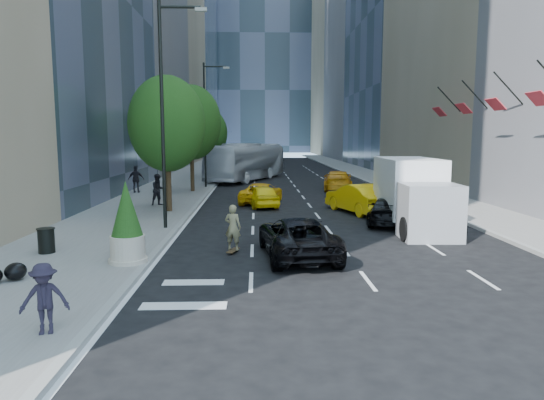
{
  "coord_description": "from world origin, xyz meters",
  "views": [
    {
      "loc": [
        -2.33,
        -17.97,
        4.3
      ],
      "look_at": [
        -1.66,
        2.51,
        1.6
      ],
      "focal_mm": 32.0,
      "sensor_mm": 36.0,
      "label": 1
    }
  ],
  "objects_px": {
    "black_sedan_mercedes": "(389,211)",
    "trash_can": "(46,241)",
    "skateboarder": "(233,230)",
    "planter_shrub": "(127,224)",
    "black_sedan_lincoln": "(298,237)",
    "city_bus": "(247,162)",
    "box_truck": "(413,193)"
  },
  "relations": [
    {
      "from": "black_sedan_lincoln",
      "to": "black_sedan_mercedes",
      "type": "distance_m",
      "value": 8.13
    },
    {
      "from": "black_sedan_lincoln",
      "to": "planter_shrub",
      "type": "xyz_separation_m",
      "value": [
        -5.74,
        -1.12,
        0.72
      ]
    },
    {
      "from": "trash_can",
      "to": "planter_shrub",
      "type": "distance_m",
      "value": 3.65
    },
    {
      "from": "skateboarder",
      "to": "trash_can",
      "type": "height_order",
      "value": "skateboarder"
    },
    {
      "from": "trash_can",
      "to": "skateboarder",
      "type": "bearing_deg",
      "value": 3.04
    },
    {
      "from": "city_bus",
      "to": "planter_shrub",
      "type": "relative_size",
      "value": 4.79
    },
    {
      "from": "planter_shrub",
      "to": "skateboarder",
      "type": "bearing_deg",
      "value": 27.29
    },
    {
      "from": "box_truck",
      "to": "trash_can",
      "type": "height_order",
      "value": "box_truck"
    },
    {
      "from": "box_truck",
      "to": "trash_can",
      "type": "relative_size",
      "value": 8.02
    },
    {
      "from": "black_sedan_lincoln",
      "to": "planter_shrub",
      "type": "relative_size",
      "value": 1.91
    },
    {
      "from": "black_sedan_mercedes",
      "to": "trash_can",
      "type": "height_order",
      "value": "black_sedan_mercedes"
    },
    {
      "from": "black_sedan_lincoln",
      "to": "box_truck",
      "type": "distance_m",
      "value": 7.97
    },
    {
      "from": "trash_can",
      "to": "planter_shrub",
      "type": "xyz_separation_m",
      "value": [
        3.26,
        -1.4,
        0.86
      ]
    },
    {
      "from": "black_sedan_lincoln",
      "to": "trash_can",
      "type": "relative_size",
      "value": 6.03
    },
    {
      "from": "black_sedan_lincoln",
      "to": "box_truck",
      "type": "xyz_separation_m",
      "value": [
        5.87,
        5.31,
        0.93
      ]
    },
    {
      "from": "black_sedan_lincoln",
      "to": "black_sedan_mercedes",
      "type": "xyz_separation_m",
      "value": [
        5.06,
        6.36,
        -0.06
      ]
    },
    {
      "from": "city_bus",
      "to": "box_truck",
      "type": "bearing_deg",
      "value": -49.58
    },
    {
      "from": "skateboarder",
      "to": "black_sedan_mercedes",
      "type": "bearing_deg",
      "value": -125.01
    },
    {
      "from": "black_sedan_lincoln",
      "to": "black_sedan_mercedes",
      "type": "bearing_deg",
      "value": -134.23
    },
    {
      "from": "box_truck",
      "to": "planter_shrub",
      "type": "xyz_separation_m",
      "value": [
        -11.61,
        -6.43,
        -0.21
      ]
    },
    {
      "from": "box_truck",
      "to": "planter_shrub",
      "type": "distance_m",
      "value": 13.27
    },
    {
      "from": "planter_shrub",
      "to": "trash_can",
      "type": "bearing_deg",
      "value": 156.78
    },
    {
      "from": "box_truck",
      "to": "trash_can",
      "type": "bearing_deg",
      "value": -159.16
    },
    {
      "from": "skateboarder",
      "to": "planter_shrub",
      "type": "height_order",
      "value": "planter_shrub"
    },
    {
      "from": "black_sedan_mercedes",
      "to": "city_bus",
      "type": "xyz_separation_m",
      "value": [
        -7.4,
        24.2,
        1.15
      ]
    },
    {
      "from": "trash_can",
      "to": "planter_shrub",
      "type": "relative_size",
      "value": 0.32
    },
    {
      "from": "black_sedan_mercedes",
      "to": "box_truck",
      "type": "bearing_deg",
      "value": 147.24
    },
    {
      "from": "black_sedan_mercedes",
      "to": "city_bus",
      "type": "height_order",
      "value": "city_bus"
    },
    {
      "from": "city_bus",
      "to": "black_sedan_mercedes",
      "type": "bearing_deg",
      "value": -50.59
    },
    {
      "from": "black_sedan_mercedes",
      "to": "trash_can",
      "type": "relative_size",
      "value": 5.27
    },
    {
      "from": "trash_can",
      "to": "black_sedan_mercedes",
      "type": "bearing_deg",
      "value": 23.39
    },
    {
      "from": "black_sedan_mercedes",
      "to": "planter_shrub",
      "type": "relative_size",
      "value": 1.67
    }
  ]
}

